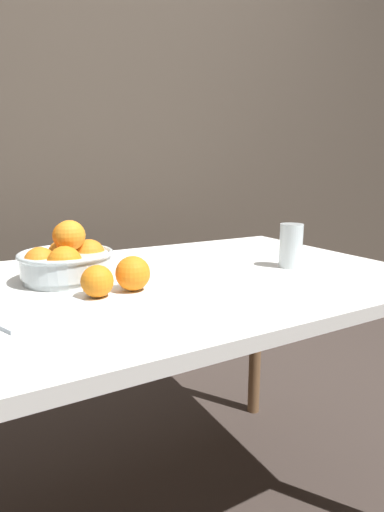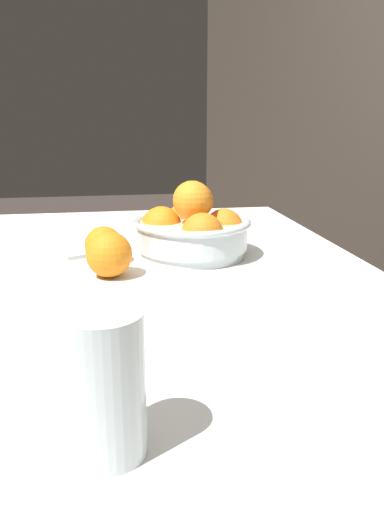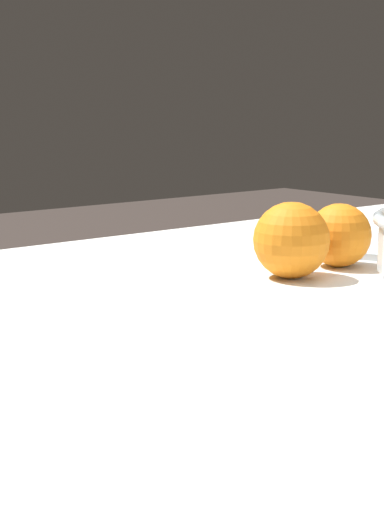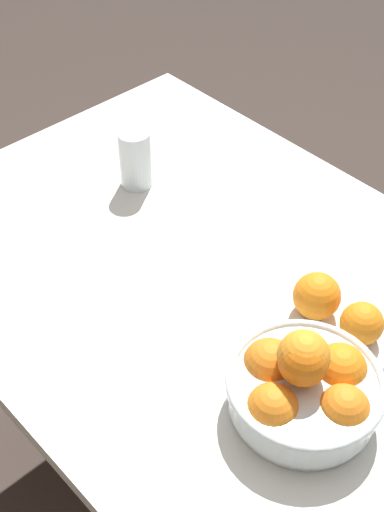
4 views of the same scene
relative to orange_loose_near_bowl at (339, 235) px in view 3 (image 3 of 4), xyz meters
name	(u,v)px [view 3 (image 3 of 4)]	position (x,y,z in m)	size (l,w,h in m)	color
dining_table	(286,387)	(0.16, 0.08, -0.12)	(1.37, 0.82, 0.76)	white
orange_loose_near_bowl	(339,235)	(0.00, 0.00, 0.00)	(0.07, 0.07, 0.07)	orange
orange_loose_front	(291,240)	(0.08, 0.01, 0.00)	(0.08, 0.08, 0.08)	orange
napkin	(373,245)	(-0.12, -0.05, -0.03)	(0.17, 0.10, 0.01)	silver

